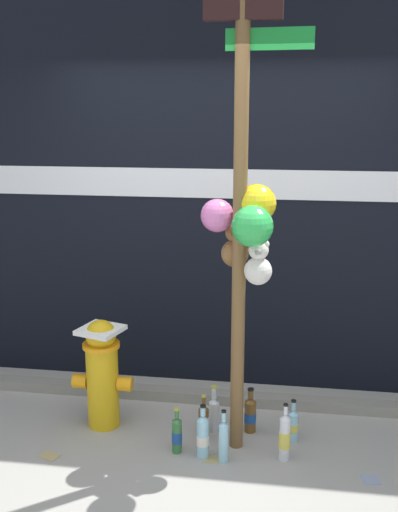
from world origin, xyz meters
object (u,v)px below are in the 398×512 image
object	(u,v)px
memorial_post	(244,192)
bottle_4	(177,435)
fire_hydrant	(102,371)
bottle_0	(223,440)
bottle_2	(285,437)
bottle_1	(214,413)
bottle_7	(203,436)
bottle_6	(250,414)
bottle_5	(293,425)
bottle_3	(204,421)

from	to	relation	value
memorial_post	bottle_4	bearing A→B (deg)	-162.59
fire_hydrant	bottle_0	bearing A→B (deg)	-20.59
fire_hydrant	bottle_0	distance (m)	0.97
fire_hydrant	bottle_2	xyz separation A→B (m)	(1.25, -0.25, -0.25)
bottle_0	bottle_1	distance (m)	0.37
bottle_1	bottle_7	size ratio (longest dim) A/B	0.92
bottle_6	bottle_0	bearing A→B (deg)	-110.06
bottle_4	bottle_5	size ratio (longest dim) A/B	1.05
memorial_post	bottle_3	world-z (taller)	memorial_post
bottle_4	fire_hydrant	bearing A→B (deg)	154.59
fire_hydrant	bottle_0	xyz separation A→B (m)	(0.87, -0.33, -0.26)
memorial_post	bottle_2	world-z (taller)	memorial_post
bottle_3	bottle_1	bearing A→B (deg)	60.98
bottle_3	bottle_7	world-z (taller)	bottle_7
memorial_post	bottle_0	bearing A→B (deg)	-115.31
bottle_3	bottle_6	world-z (taller)	bottle_6
memorial_post	bottle_1	size ratio (longest dim) A/B	9.02
bottle_2	bottle_4	distance (m)	0.68
bottle_2	bottle_6	size ratio (longest dim) A/B	1.20
bottle_1	bottle_3	xyz separation A→B (m)	(-0.06, -0.10, -0.01)
bottle_1	bottle_5	bearing A→B (deg)	-4.84
fire_hydrant	bottle_2	size ratio (longest dim) A/B	2.01
bottle_5	bottle_7	world-z (taller)	bottle_7
memorial_post	bottle_1	world-z (taller)	memorial_post
bottle_5	bottle_2	bearing A→B (deg)	-102.37
bottle_4	bottle_5	xyz separation A→B (m)	(0.73, 0.25, -0.01)
bottle_4	bottle_2	bearing A→B (deg)	1.42
fire_hydrant	bottle_5	xyz separation A→B (m)	(1.30, -0.02, -0.29)
bottle_2	bottle_5	size ratio (longest dim) A/B	1.31
bottle_3	bottle_7	bearing A→B (deg)	-83.39
bottle_7	bottle_4	bearing A→B (deg)	169.12
memorial_post	bottle_6	distance (m)	1.56
bottle_5	bottle_4	bearing A→B (deg)	-161.03
bottle_0	bottle_7	distance (m)	0.14
memorial_post	bottle_5	bearing A→B (deg)	20.73
fire_hydrant	bottle_7	bearing A→B (deg)	-22.27
bottle_1	bottle_7	bearing A→B (deg)	-95.31
bottle_0	bottle_6	distance (m)	0.41
fire_hydrant	bottle_1	distance (m)	0.81
bottle_0	bottle_2	bearing A→B (deg)	11.33
bottle_0	bottle_6	world-z (taller)	bottle_0
bottle_2	bottle_3	distance (m)	0.57
bottle_1	bottle_6	world-z (taller)	bottle_1
bottle_0	bottle_4	xyz separation A→B (m)	(-0.31, 0.06, -0.02)
bottle_4	bottle_6	bearing A→B (deg)	36.24
bottle_0	bottle_6	bearing A→B (deg)	69.94
bottle_5	bottle_7	distance (m)	0.63
fire_hydrant	bottle_3	size ratio (longest dim) A/B	2.47
bottle_5	bottle_6	bearing A→B (deg)	165.30
bottle_4	bottle_0	bearing A→B (deg)	-10.83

